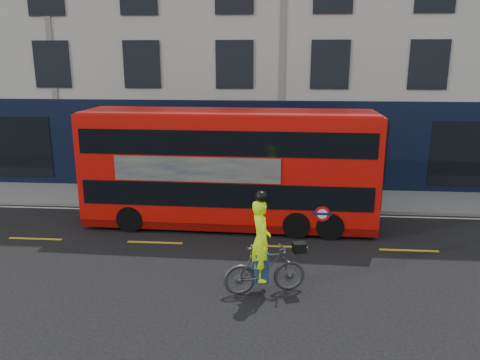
# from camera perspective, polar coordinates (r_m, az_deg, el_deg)

# --- Properties ---
(ground) EXTENTS (120.00, 120.00, 0.00)m
(ground) POSITION_cam_1_polar(r_m,az_deg,el_deg) (13.58, 4.81, -10.51)
(ground) COLOR black
(ground) RESTS_ON ground
(pavement) EXTENTS (60.00, 3.00, 0.12)m
(pavement) POSITION_cam_1_polar(r_m,az_deg,el_deg) (19.64, 4.80, -2.28)
(pavement) COLOR gray
(pavement) RESTS_ON ground
(kerb) EXTENTS (60.00, 0.12, 0.13)m
(kerb) POSITION_cam_1_polar(r_m,az_deg,el_deg) (18.21, 4.80, -3.64)
(kerb) COLOR slate
(kerb) RESTS_ON ground
(building_terrace) EXTENTS (50.00, 10.07, 15.00)m
(building_terrace) POSITION_cam_1_polar(r_m,az_deg,el_deg) (25.30, 5.16, 18.51)
(building_terrace) COLOR #B7B4AC
(building_terrace) RESTS_ON ground
(road_edge_line) EXTENTS (58.00, 0.10, 0.01)m
(road_edge_line) POSITION_cam_1_polar(r_m,az_deg,el_deg) (17.95, 4.80, -4.12)
(road_edge_line) COLOR silver
(road_edge_line) RESTS_ON ground
(lane_dashes) EXTENTS (58.00, 0.12, 0.01)m
(lane_dashes) POSITION_cam_1_polar(r_m,az_deg,el_deg) (14.95, 4.80, -8.06)
(lane_dashes) COLOR gold
(lane_dashes) RESTS_ON ground
(bus) EXTENTS (10.12, 2.55, 4.05)m
(bus) POSITION_cam_1_polar(r_m,az_deg,el_deg) (16.18, -1.24, 1.48)
(bus) COLOR red
(bus) RESTS_ON ground
(cyclist) EXTENTS (2.18, 1.11, 2.69)m
(cyclist) POSITION_cam_1_polar(r_m,az_deg,el_deg) (11.81, 2.90, -9.67)
(cyclist) COLOR #424447
(cyclist) RESTS_ON ground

